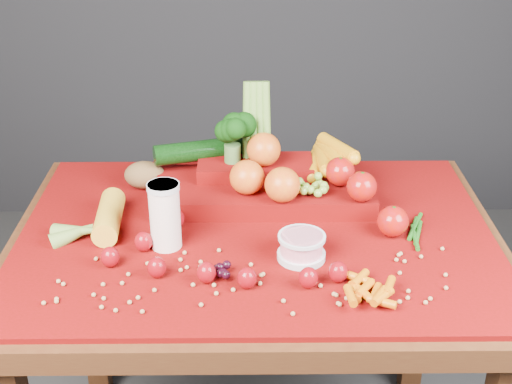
{
  "coord_description": "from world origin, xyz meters",
  "views": [
    {
      "loc": [
        -0.01,
        -1.38,
        1.56
      ],
      "look_at": [
        0.0,
        0.02,
        0.85
      ],
      "focal_mm": 50.0,
      "sensor_mm": 36.0,
      "label": 1
    }
  ],
  "objects_px": {
    "table": "(256,271)",
    "produce_mound": "(271,177)",
    "milk_glass": "(165,213)",
    "yogurt_bowl": "(302,246)"
  },
  "relations": [
    {
      "from": "table",
      "to": "produce_mound",
      "type": "bearing_deg",
      "value": 76.7
    },
    {
      "from": "milk_glass",
      "to": "yogurt_bowl",
      "type": "bearing_deg",
      "value": -10.46
    },
    {
      "from": "table",
      "to": "milk_glass",
      "type": "xyz_separation_m",
      "value": [
        -0.19,
        -0.06,
        0.19
      ]
    },
    {
      "from": "table",
      "to": "milk_glass",
      "type": "height_order",
      "value": "milk_glass"
    },
    {
      "from": "table",
      "to": "produce_mound",
      "type": "relative_size",
      "value": 1.87
    },
    {
      "from": "milk_glass",
      "to": "yogurt_bowl",
      "type": "relative_size",
      "value": 1.47
    },
    {
      "from": "yogurt_bowl",
      "to": "produce_mound",
      "type": "relative_size",
      "value": 0.17
    },
    {
      "from": "milk_glass",
      "to": "produce_mound",
      "type": "bearing_deg",
      "value": 43.26
    },
    {
      "from": "yogurt_bowl",
      "to": "table",
      "type": "bearing_deg",
      "value": 129.27
    },
    {
      "from": "table",
      "to": "produce_mound",
      "type": "xyz_separation_m",
      "value": [
        0.04,
        0.16,
        0.17
      ]
    }
  ]
}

